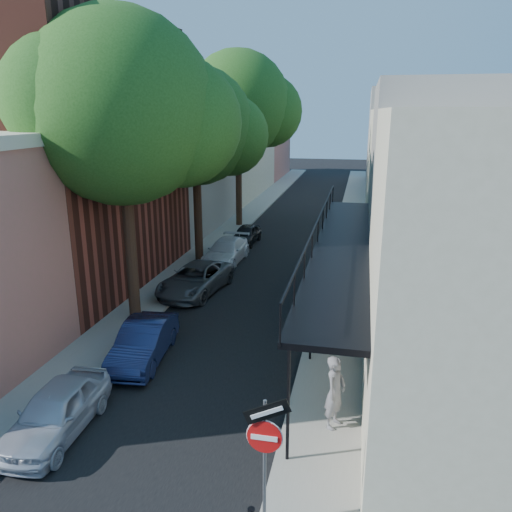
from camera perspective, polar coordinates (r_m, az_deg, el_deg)
The scene contains 15 objects.
road_surface at distance 37.94m, azimuth 4.76°, elevation 4.16°, with size 6.00×64.00×0.01m, color black.
sidewalk_left at distance 38.62m, azimuth -1.15°, elevation 4.51°, with size 2.00×64.00×0.12m, color gray.
sidewalk_right at distance 37.64m, azimuth 10.82°, elevation 3.92°, with size 2.00×64.00×0.12m, color gray.
buildings_left at distance 38.32m, azimuth -9.53°, elevation 11.58°, with size 10.10×59.10×12.00m.
buildings_right at distance 36.72m, azimuth 19.08°, elevation 9.92°, with size 9.80×55.00×10.00m.
sign_post at distance 9.88m, azimuth 1.02°, elevation -20.48°, with size 0.89×0.17×2.99m.
oak_near at distance 18.85m, azimuth -13.63°, elevation 15.64°, with size 7.48×6.80×11.42m.
oak_mid at distance 26.31m, azimuth -5.99°, elevation 14.27°, with size 6.60×6.00×10.20m.
oak_far at distance 35.00m, azimuth -1.22°, elevation 16.81°, with size 7.70×7.00×11.90m.
parked_car_a at distance 14.15m, azimuth -21.88°, elevation -16.15°, with size 1.50×3.74×1.27m, color #B3B8C6.
parked_car_b at distance 17.02m, azimuth -12.71°, elevation -9.56°, with size 1.36×3.91×1.29m, color #172049.
parked_car_c at distance 22.66m, azimuth -6.92°, elevation -2.64°, with size 2.14×4.63×1.29m, color #515358.
parked_car_d at distance 26.99m, azimuth -3.43°, elevation 0.54°, with size 1.77×4.34×1.26m, color white.
parked_car_e at distance 30.86m, azimuth -1.14°, elevation 2.47°, with size 1.35×3.37×1.15m, color black.
pedestrian at distance 13.24m, azimuth 9.03°, elevation -15.11°, with size 0.71×0.47×1.95m, color slate.
Camera 1 is at (4.65, -6.80, 7.95)m, focal length 35.00 mm.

